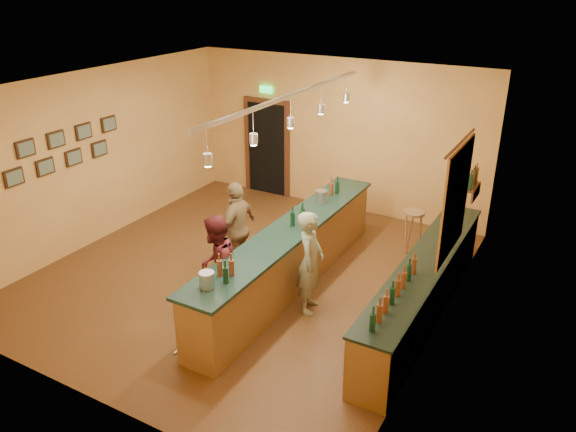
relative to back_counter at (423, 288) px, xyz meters
The scene contains 17 objects.
floor 3.01m from the back_counter, behind, with size 7.00×7.00×0.00m, color brown.
ceiling 4.03m from the back_counter, behind, with size 6.50×7.00×0.02m, color silver.
wall_back 4.59m from the back_counter, 131.80° to the left, with size 6.50×0.02×3.20m, color tan.
wall_front 4.86m from the back_counter, 128.91° to the right, with size 6.50×0.02×3.20m, color tan.
wall_left 6.32m from the back_counter, behind, with size 0.02×7.00×3.20m, color tan.
wall_right 1.16m from the back_counter, 32.52° to the right, with size 0.02×7.00×3.20m, color tan.
doorway 5.75m from the back_counter, 144.79° to the left, with size 1.15×0.09×2.48m.
tapestry 1.41m from the back_counter, 40.29° to the left, with size 0.03×1.40×1.60m, color #9C2E1F.
bottle_shelf 2.10m from the back_counter, 83.32° to the left, with size 0.17×0.55×0.54m.
picture_grid 6.42m from the back_counter, behind, with size 0.06×2.20×0.70m, color #382111, non-canonical shape.
back_counter is the anchor object (origin of this frame).
tasting_bar 2.15m from the back_counter, behind, with size 0.73×5.10×1.38m.
pendant_track 3.29m from the back_counter, behind, with size 0.11×4.60×0.50m.
bartender 1.70m from the back_counter, 157.97° to the right, with size 0.59×0.39×1.62m, color gray.
customer_a 3.06m from the back_counter, 152.15° to the right, with size 0.78×0.60×1.60m, color #59191E.
customer_b 3.16m from the back_counter, behind, with size 0.96×0.40×1.64m, color #997A51.
bar_stool 2.18m from the back_counter, 111.63° to the left, with size 0.38×0.38×0.79m.
Camera 1 is at (4.72, -7.01, 4.78)m, focal length 35.00 mm.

